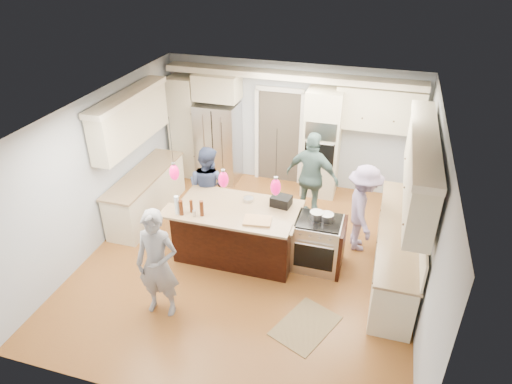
% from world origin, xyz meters
% --- Properties ---
extents(ground_plane, '(6.00, 6.00, 0.00)m').
position_xyz_m(ground_plane, '(0.00, 0.00, 0.00)').
color(ground_plane, '#A56C2D').
rests_on(ground_plane, ground).
extents(room_shell, '(5.54, 6.04, 2.72)m').
position_xyz_m(room_shell, '(0.00, 0.00, 1.82)').
color(room_shell, '#B2BCC6').
rests_on(room_shell, ground).
extents(refrigerator, '(0.90, 0.70, 1.80)m').
position_xyz_m(refrigerator, '(-1.55, 2.64, 0.90)').
color(refrigerator, '#B7B7BC').
rests_on(refrigerator, ground).
extents(oven_column, '(0.72, 0.69, 2.30)m').
position_xyz_m(oven_column, '(0.75, 2.67, 1.15)').
color(oven_column, beige).
rests_on(oven_column, ground).
extents(back_upper_cabinets, '(5.30, 0.61, 2.54)m').
position_xyz_m(back_upper_cabinets, '(-0.75, 2.76, 1.67)').
color(back_upper_cabinets, beige).
rests_on(back_upper_cabinets, ground).
extents(right_counter_run, '(0.64, 3.10, 2.51)m').
position_xyz_m(right_counter_run, '(2.44, 0.30, 1.06)').
color(right_counter_run, beige).
rests_on(right_counter_run, ground).
extents(left_cabinets, '(0.64, 2.30, 2.51)m').
position_xyz_m(left_cabinets, '(-2.44, 0.80, 1.06)').
color(left_cabinets, beige).
rests_on(left_cabinets, ground).
extents(kitchen_island, '(2.10, 1.46, 1.12)m').
position_xyz_m(kitchen_island, '(-0.25, 0.07, 0.49)').
color(kitchen_island, black).
rests_on(kitchen_island, ground).
extents(island_range, '(0.82, 0.71, 0.92)m').
position_xyz_m(island_range, '(1.16, 0.15, 0.46)').
color(island_range, '#B7B7BC').
rests_on(island_range, ground).
extents(pendant_lights, '(1.75, 0.15, 1.03)m').
position_xyz_m(pendant_lights, '(-0.25, -0.51, 1.80)').
color(pendant_lights, black).
rests_on(pendant_lights, ground).
extents(person_bar_end, '(0.66, 0.46, 1.75)m').
position_xyz_m(person_bar_end, '(-0.90, -1.57, 0.87)').
color(person_bar_end, gray).
rests_on(person_bar_end, ground).
extents(person_far_left, '(0.90, 0.76, 1.62)m').
position_xyz_m(person_far_left, '(-1.10, 0.85, 0.81)').
color(person_far_left, navy).
rests_on(person_far_left, ground).
extents(person_far_right, '(1.13, 0.67, 1.81)m').
position_xyz_m(person_far_right, '(0.75, 1.60, 0.91)').
color(person_far_right, slate).
rests_on(person_far_right, ground).
extents(person_range_side, '(0.82, 1.16, 1.62)m').
position_xyz_m(person_range_side, '(1.78, 0.88, 0.81)').
color(person_range_side, gray).
rests_on(person_range_side, ground).
extents(floor_rug, '(1.01, 1.17, 0.01)m').
position_xyz_m(floor_rug, '(1.24, -1.29, 0.01)').
color(floor_rug, '#998553').
rests_on(floor_rug, ground).
extents(water_bottle, '(0.09, 0.09, 0.32)m').
position_xyz_m(water_bottle, '(-1.01, -0.61, 1.28)').
color(water_bottle, silver).
rests_on(water_bottle, kitchen_island).
extents(beer_bottle_a, '(0.06, 0.06, 0.21)m').
position_xyz_m(beer_bottle_a, '(-0.82, -0.50, 1.23)').
color(beer_bottle_a, '#49200D').
rests_on(beer_bottle_a, kitchen_island).
extents(beer_bottle_b, '(0.07, 0.07, 0.26)m').
position_xyz_m(beer_bottle_b, '(-0.93, -0.62, 1.25)').
color(beer_bottle_b, '#49200D').
rests_on(beer_bottle_b, kitchen_island).
extents(beer_bottle_c, '(0.09, 0.09, 0.26)m').
position_xyz_m(beer_bottle_c, '(-0.62, -0.55, 1.25)').
color(beer_bottle_c, '#49200D').
rests_on(beer_bottle_c, kitchen_island).
extents(drink_can, '(0.06, 0.06, 0.11)m').
position_xyz_m(drink_can, '(-0.73, -0.60, 1.17)').
color(drink_can, '#B7B7BC').
rests_on(drink_can, kitchen_island).
extents(cutting_board, '(0.46, 0.36, 0.03)m').
position_xyz_m(cutting_board, '(0.26, -0.47, 1.14)').
color(cutting_board, tan).
rests_on(cutting_board, kitchen_island).
extents(pot_large, '(0.22, 0.22, 0.13)m').
position_xyz_m(pot_large, '(1.08, 0.18, 0.99)').
color(pot_large, '#B7B7BC').
rests_on(pot_large, island_range).
extents(pot_small, '(0.23, 0.23, 0.11)m').
position_xyz_m(pot_small, '(1.24, 0.19, 0.98)').
color(pot_small, '#B7B7BC').
rests_on(pot_small, island_range).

